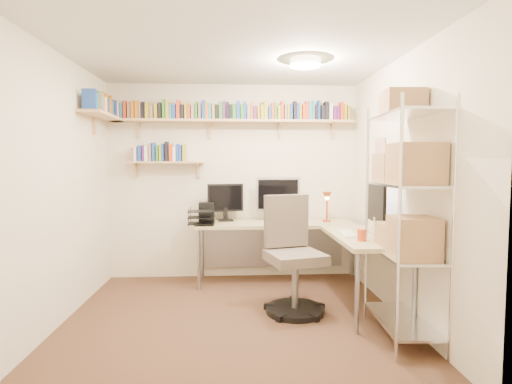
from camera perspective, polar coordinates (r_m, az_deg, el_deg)
ground at (r=4.00m, az=-3.11°, el=-17.68°), size 3.20×3.20×0.00m
room_shell at (r=3.72m, az=-3.13°, el=5.09°), size 3.24×3.04×2.52m
wall_shelves at (r=5.06m, az=-7.89°, el=10.22°), size 3.12×1.09×0.80m
corner_desk at (r=4.75m, az=4.12°, el=-4.85°), size 2.16×1.93×1.31m
office_chair at (r=4.08m, az=5.24°, el=-10.04°), size 0.63×0.64×1.16m
wire_rack at (r=3.51m, az=20.66°, el=0.20°), size 0.47×0.88×2.10m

